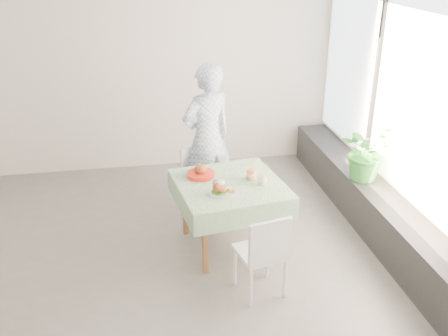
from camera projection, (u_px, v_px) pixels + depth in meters
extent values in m
plane|color=#5B5956|center=(120.00, 268.00, 4.95)|extent=(6.00, 6.00, 0.00)
cube|color=white|center=(112.00, 71.00, 6.62)|extent=(6.00, 0.02, 2.80)
cube|color=white|center=(420.00, 117.00, 4.86)|extent=(0.02, 5.00, 2.80)
cube|color=#D1E0F9|center=(421.00, 92.00, 4.75)|extent=(0.01, 4.80, 2.18)
cube|color=black|center=(385.00, 221.00, 5.30)|extent=(0.40, 4.80, 0.50)
cube|color=brown|center=(230.00, 186.00, 5.04)|extent=(1.02, 1.02, 0.04)
cube|color=silver|center=(230.00, 183.00, 5.03)|extent=(1.18, 1.18, 0.01)
cube|color=white|center=(203.00, 182.00, 5.84)|extent=(0.49, 0.49, 0.04)
cube|color=white|center=(195.00, 161.00, 5.89)|extent=(0.35, 0.18, 0.37)
cube|color=white|center=(260.00, 252.00, 4.47)|extent=(0.47, 0.47, 0.04)
cube|color=white|center=(270.00, 242.00, 4.23)|extent=(0.39, 0.12, 0.40)
imported|color=#81A5CF|center=(207.00, 138.00, 5.79)|extent=(0.76, 0.64, 1.76)
cylinder|color=white|center=(223.00, 193.00, 4.82)|extent=(0.29, 0.29, 0.02)
cylinder|color=#1F5314|center=(220.00, 191.00, 4.81)|extent=(0.16, 0.16, 0.02)
ellipsoid|color=#A05326|center=(220.00, 187.00, 4.79)|extent=(0.13, 0.12, 0.10)
ellipsoid|color=white|center=(220.00, 183.00, 4.77)|extent=(0.10, 0.09, 0.07)
cylinder|color=maroon|center=(232.00, 190.00, 4.81)|extent=(0.05, 0.05, 0.03)
cylinder|color=white|center=(251.00, 173.00, 5.08)|extent=(0.09, 0.09, 0.13)
cylinder|color=orange|center=(251.00, 175.00, 5.09)|extent=(0.08, 0.08, 0.10)
cylinder|color=white|center=(251.00, 167.00, 5.05)|extent=(0.10, 0.10, 0.01)
cylinder|color=yellow|center=(252.00, 163.00, 5.03)|extent=(0.01, 0.03, 0.18)
cylinder|color=white|center=(262.00, 179.00, 4.98)|extent=(0.08, 0.08, 0.12)
cylinder|color=white|center=(262.00, 180.00, 4.98)|extent=(0.07, 0.07, 0.09)
cylinder|color=white|center=(263.00, 173.00, 4.95)|extent=(0.09, 0.09, 0.01)
cylinder|color=yellow|center=(263.00, 169.00, 4.93)|extent=(0.01, 0.03, 0.17)
cylinder|color=#B32012|center=(201.00, 174.00, 5.16)|extent=(0.29, 0.29, 0.05)
cylinder|color=white|center=(201.00, 173.00, 5.16)|extent=(0.24, 0.24, 0.02)
ellipsoid|color=#A05326|center=(201.00, 169.00, 5.14)|extent=(0.13, 0.12, 0.11)
imported|color=#287A2C|center=(366.00, 151.00, 5.56)|extent=(0.76, 0.73, 0.66)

